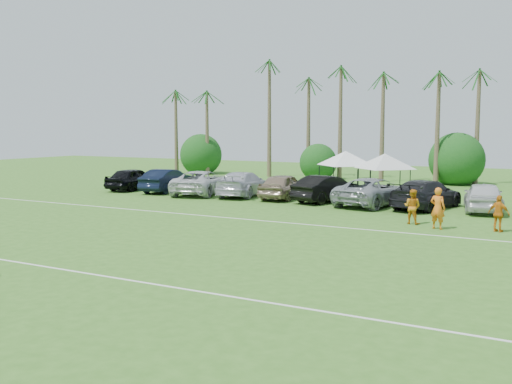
% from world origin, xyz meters
% --- Properties ---
extents(ground, '(120.00, 120.00, 0.00)m').
position_xyz_m(ground, '(0.00, 0.00, 0.00)').
color(ground, '#3A6F21').
rests_on(ground, ground).
extents(field_lines, '(80.00, 12.10, 0.01)m').
position_xyz_m(field_lines, '(0.00, 8.00, 0.01)').
color(field_lines, white).
rests_on(field_lines, ground).
extents(palm_tree_0, '(2.40, 2.40, 8.90)m').
position_xyz_m(palm_tree_0, '(-22.00, 38.00, 7.48)').
color(palm_tree_0, brown).
rests_on(palm_tree_0, ground).
extents(palm_tree_1, '(2.40, 2.40, 9.90)m').
position_xyz_m(palm_tree_1, '(-17.00, 38.00, 8.35)').
color(palm_tree_1, brown).
rests_on(palm_tree_1, ground).
extents(palm_tree_2, '(2.40, 2.40, 10.90)m').
position_xyz_m(palm_tree_2, '(-12.00, 38.00, 9.21)').
color(palm_tree_2, brown).
rests_on(palm_tree_2, ground).
extents(palm_tree_3, '(2.40, 2.40, 11.90)m').
position_xyz_m(palm_tree_3, '(-8.00, 38.00, 10.06)').
color(palm_tree_3, brown).
rests_on(palm_tree_3, ground).
extents(palm_tree_4, '(2.40, 2.40, 8.90)m').
position_xyz_m(palm_tree_4, '(-4.00, 38.00, 7.48)').
color(palm_tree_4, brown).
rests_on(palm_tree_4, ground).
extents(palm_tree_5, '(2.40, 2.40, 9.90)m').
position_xyz_m(palm_tree_5, '(0.00, 38.00, 8.35)').
color(palm_tree_5, brown).
rests_on(palm_tree_5, ground).
extents(palm_tree_6, '(2.40, 2.40, 10.90)m').
position_xyz_m(palm_tree_6, '(4.00, 38.00, 9.21)').
color(palm_tree_6, brown).
rests_on(palm_tree_6, ground).
extents(palm_tree_7, '(2.40, 2.40, 11.90)m').
position_xyz_m(palm_tree_7, '(8.00, 38.00, 10.06)').
color(palm_tree_7, brown).
rests_on(palm_tree_7, ground).
extents(bush_tree_0, '(4.00, 4.00, 4.00)m').
position_xyz_m(bush_tree_0, '(-19.00, 39.00, 1.80)').
color(bush_tree_0, brown).
rests_on(bush_tree_0, ground).
extents(bush_tree_1, '(4.00, 4.00, 4.00)m').
position_xyz_m(bush_tree_1, '(-6.00, 39.00, 1.80)').
color(bush_tree_1, brown).
rests_on(bush_tree_1, ground).
extents(bush_tree_2, '(4.00, 4.00, 4.00)m').
position_xyz_m(bush_tree_2, '(6.00, 39.00, 1.80)').
color(bush_tree_2, brown).
rests_on(bush_tree_2, ground).
extents(sideline_player_a, '(0.80, 0.61, 1.95)m').
position_xyz_m(sideline_player_a, '(8.69, 15.73, 0.97)').
color(sideline_player_a, orange).
rests_on(sideline_player_a, ground).
extents(sideline_player_b, '(0.93, 0.79, 1.70)m').
position_xyz_m(sideline_player_b, '(7.32, 16.62, 0.85)').
color(sideline_player_b, orange).
rests_on(sideline_player_b, ground).
extents(sideline_player_c, '(1.06, 0.73, 1.67)m').
position_xyz_m(sideline_player_c, '(11.26, 16.25, 0.84)').
color(sideline_player_c, orange).
rests_on(sideline_player_c, ground).
extents(canopy_tent_left, '(4.39, 4.39, 3.56)m').
position_xyz_m(canopy_tent_left, '(0.09, 27.49, 3.05)').
color(canopy_tent_left, black).
rests_on(canopy_tent_left, ground).
extents(canopy_tent_right, '(4.30, 4.30, 3.48)m').
position_xyz_m(canopy_tent_right, '(3.29, 26.11, 2.98)').
color(canopy_tent_right, black).
rests_on(canopy_tent_right, ground).
extents(parked_car_0, '(2.09, 4.98, 1.68)m').
position_xyz_m(parked_car_0, '(-14.93, 22.32, 0.84)').
color(parked_car_0, black).
rests_on(parked_car_0, ground).
extents(parked_car_1, '(2.27, 5.26, 1.68)m').
position_xyz_m(parked_car_1, '(-11.83, 22.41, 0.84)').
color(parked_car_1, black).
rests_on(parked_car_1, ground).
extents(parked_car_2, '(4.07, 6.52, 1.68)m').
position_xyz_m(parked_car_2, '(-8.73, 22.25, 0.84)').
color(parked_car_2, silver).
rests_on(parked_car_2, ground).
extents(parked_car_3, '(3.14, 6.07, 1.68)m').
position_xyz_m(parked_car_3, '(-5.62, 22.79, 0.84)').
color(parked_car_3, silver).
rests_on(parked_car_3, ground).
extents(parked_car_4, '(2.20, 5.02, 1.68)m').
position_xyz_m(parked_car_4, '(-2.52, 22.72, 0.84)').
color(parked_car_4, gray).
rests_on(parked_car_4, ground).
extents(parked_car_5, '(3.22, 5.41, 1.68)m').
position_xyz_m(parked_car_5, '(0.58, 22.58, 0.84)').
color(parked_car_5, black).
rests_on(parked_car_5, ground).
extents(parked_car_6, '(3.93, 6.49, 1.68)m').
position_xyz_m(parked_car_6, '(3.69, 22.29, 0.84)').
color(parked_car_6, '#969AA1').
rests_on(parked_car_6, ground).
extents(parked_car_7, '(3.66, 6.19, 1.68)m').
position_xyz_m(parked_car_7, '(6.79, 22.46, 0.84)').
color(parked_car_7, black).
rests_on(parked_car_7, ground).
extents(parked_car_8, '(2.78, 5.20, 1.68)m').
position_xyz_m(parked_car_8, '(9.89, 22.66, 0.84)').
color(parked_car_8, silver).
rests_on(parked_car_8, ground).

